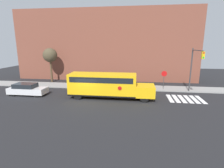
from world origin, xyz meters
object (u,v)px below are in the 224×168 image
object	(u,v)px
traffic_light	(195,64)
tree_near_sidewalk	(50,56)
parked_car	(27,89)
school_bus	(107,84)
stop_sign	(164,77)

from	to	relation	value
traffic_light	tree_near_sidewalk	size ratio (longest dim) A/B	1.03
parked_car	tree_near_sidewalk	world-z (taller)	tree_near_sidewalk
school_bus	parked_car	size ratio (longest dim) A/B	2.13
parked_car	traffic_light	size ratio (longest dim) A/B	0.80
school_bus	parked_car	world-z (taller)	school_bus
parked_car	school_bus	bearing A→B (deg)	0.67
school_bus	tree_near_sidewalk	world-z (taller)	tree_near_sidewalk
stop_sign	traffic_light	size ratio (longest dim) A/B	0.46
school_bus	stop_sign	world-z (taller)	school_bus
school_bus	stop_sign	distance (m)	8.73
parked_car	stop_sign	world-z (taller)	stop_sign
parked_car	stop_sign	bearing A→B (deg)	15.44
school_bus	tree_near_sidewalk	bearing A→B (deg)	144.33
parked_car	traffic_light	distance (m)	21.28
parked_car	traffic_light	world-z (taller)	traffic_light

